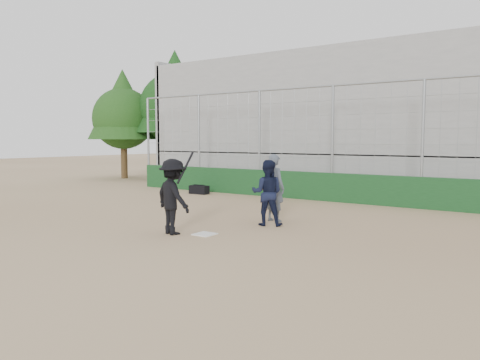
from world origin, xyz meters
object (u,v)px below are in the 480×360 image
Objects in this scene: batter_at_plate at (173,197)px; equipment_bag at (199,190)px; catcher_crouched at (267,204)px; umpire at (274,191)px.

batter_at_plate reaches higher than equipment_bag.
catcher_crouched is 0.69m from umpire.
batter_at_plate is 2.93m from umpire.
batter_at_plate is at bearing -54.46° from equipment_bag.
equipment_bag is (-5.79, 4.28, -0.39)m from catcher_crouched.
catcher_crouched is 1.40× the size of equipment_bag.
batter_at_plate is 2.46m from catcher_crouched.
catcher_crouched is (1.22, 2.11, -0.31)m from batter_at_plate.
equipment_bag is at bearing 143.51° from catcher_crouched.
umpire is 2.00× the size of equipment_bag.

